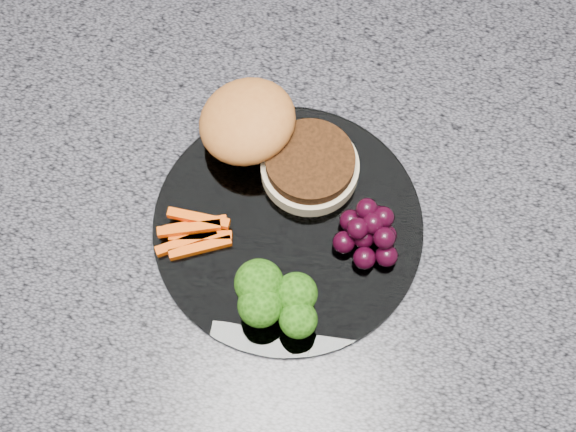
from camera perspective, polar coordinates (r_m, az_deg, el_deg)
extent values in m
plane|color=gray|center=(1.66, 0.08, -10.40)|extent=(4.00, 4.00, 0.00)
cube|color=brown|center=(1.24, 0.11, -6.16)|extent=(1.20, 0.60, 0.86)
cube|color=#53525D|center=(0.82, 0.16, 2.85)|extent=(1.20, 0.60, 0.04)
cylinder|color=white|center=(0.77, 0.00, -0.66)|extent=(0.26, 0.26, 0.01)
cylinder|color=beige|center=(0.78, 1.56, 3.40)|extent=(0.11, 0.11, 0.02)
cylinder|color=#3D1E0B|center=(0.77, 1.59, 3.91)|extent=(0.10, 0.10, 0.01)
ellipsoid|color=#AD652B|center=(0.79, -2.91, 6.50)|extent=(0.11, 0.11, 0.05)
cube|color=#EA4D03|center=(0.77, -6.56, -0.67)|extent=(0.06, 0.03, 0.01)
cube|color=#EA4D03|center=(0.76, -6.24, -1.45)|extent=(0.06, 0.02, 0.01)
cube|color=#EA4D03|center=(0.76, -7.24, -1.83)|extent=(0.06, 0.04, 0.01)
cube|color=#EA4D03|center=(0.76, -6.38, -0.17)|extent=(0.06, 0.01, 0.01)
cube|color=#EA4D03|center=(0.76, -7.04, -0.90)|extent=(0.06, 0.03, 0.01)
cube|color=#EA4D03|center=(0.76, -6.26, -2.27)|extent=(0.06, 0.03, 0.01)
cylinder|color=#567C2D|center=(0.74, -2.01, -5.36)|extent=(0.02, 0.02, 0.02)
ellipsoid|color=#133907|center=(0.71, -2.07, -4.79)|extent=(0.04, 0.04, 0.04)
cylinder|color=#567C2D|center=(0.73, 0.57, -6.01)|extent=(0.01, 0.01, 0.02)
ellipsoid|color=#133907|center=(0.71, 0.59, -5.51)|extent=(0.04, 0.04, 0.03)
cylinder|color=#567C2D|center=(0.73, -1.93, -6.85)|extent=(0.01, 0.01, 0.02)
ellipsoid|color=#133907|center=(0.71, -1.99, -6.36)|extent=(0.04, 0.04, 0.04)
cylinder|color=#567C2D|center=(0.73, 0.72, -7.79)|extent=(0.01, 0.01, 0.02)
ellipsoid|color=#133907|center=(0.71, 0.73, -7.37)|extent=(0.03, 0.03, 0.03)
sphere|color=black|center=(0.75, 5.40, -1.53)|extent=(0.02, 0.02, 0.02)
sphere|color=black|center=(0.76, 6.95, -1.37)|extent=(0.02, 0.02, 0.02)
sphere|color=black|center=(0.76, 6.36, -0.04)|extent=(0.02, 0.02, 0.02)
sphere|color=black|center=(0.76, 4.47, -0.32)|extent=(0.02, 0.02, 0.02)
sphere|color=black|center=(0.75, 3.99, -1.87)|extent=(0.02, 0.02, 0.02)
sphere|color=black|center=(0.75, 5.46, -2.99)|extent=(0.02, 0.02, 0.02)
sphere|color=black|center=(0.75, 7.03, -2.82)|extent=(0.02, 0.02, 0.02)
sphere|color=black|center=(0.74, 6.07, -0.50)|extent=(0.02, 0.02, 0.02)
sphere|color=black|center=(0.74, 5.00, -0.87)|extent=(0.02, 0.02, 0.02)
sphere|color=black|center=(0.74, 6.87, -1.55)|extent=(0.02, 0.02, 0.02)
sphere|color=black|center=(0.75, 5.63, 0.51)|extent=(0.02, 0.02, 0.02)
sphere|color=black|center=(0.75, 6.80, -0.09)|extent=(0.02, 0.02, 0.02)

